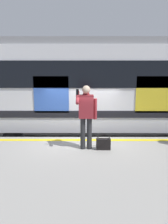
{
  "coord_description": "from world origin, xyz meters",
  "views": [
    {
      "loc": [
        -0.08,
        7.32,
        3.52
      ],
      "look_at": [
        -0.06,
        0.3,
        1.91
      ],
      "focal_mm": 38.08,
      "sensor_mm": 36.0,
      "label": 1
    }
  ],
  "objects": [
    {
      "name": "track_rail_far",
      "position": [
        0.0,
        -2.77,
        0.08
      ],
      "size": [
        16.03,
        0.08,
        0.16
      ],
      "primitive_type": "cube",
      "color": "slate",
      "rests_on": "ground"
    },
    {
      "name": "passenger",
      "position": [
        -0.12,
        1.0,
        2.07
      ],
      "size": [
        0.57,
        0.55,
        1.79
      ],
      "color": "#262628",
      "rests_on": "platform"
    },
    {
      "name": "platform",
      "position": [
        0.0,
        2.08,
        0.51
      ],
      "size": [
        12.33,
        4.17,
        1.01
      ],
      "primitive_type": "cube",
      "color": "gray",
      "rests_on": "ground"
    },
    {
      "name": "ground_plane",
      "position": [
        0.0,
        0.0,
        0.0
      ],
      "size": [
        24.17,
        24.17,
        0.0
      ],
      "primitive_type": "plane",
      "color": "#4C4742"
    },
    {
      "name": "safety_line",
      "position": [
        0.0,
        0.3,
        1.02
      ],
      "size": [
        12.08,
        0.16,
        0.01
      ],
      "primitive_type": "cube",
      "color": "yellow",
      "rests_on": "platform"
    },
    {
      "name": "train_carriage",
      "position": [
        -0.67,
        -2.05,
        2.56
      ],
      "size": [
        9.83,
        2.91,
        4.04
      ],
      "color": "silver",
      "rests_on": "ground"
    },
    {
      "name": "track_rail_near",
      "position": [
        0.0,
        -1.34,
        0.08
      ],
      "size": [
        16.03,
        0.08,
        0.16
      ],
      "primitive_type": "cube",
      "color": "slate",
      "rests_on": "ground"
    },
    {
      "name": "handbag",
      "position": [
        -0.6,
        1.06,
        1.2
      ],
      "size": [
        0.4,
        0.36,
        0.38
      ],
      "color": "black",
      "rests_on": "platform"
    }
  ]
}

